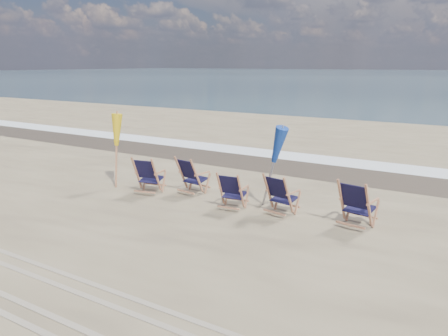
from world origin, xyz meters
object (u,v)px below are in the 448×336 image
at_px(beach_chair_3, 288,197).
at_px(umbrella_yellow, 115,134).
at_px(beach_chair_0, 156,176).
at_px(beach_chair_4, 368,207).
at_px(beach_chair_1, 197,177).
at_px(beach_chair_2, 241,193).
at_px(umbrella_blue, 272,145).

bearing_deg(beach_chair_3, umbrella_yellow, 11.70).
distance_m(beach_chair_0, umbrella_yellow, 1.73).
height_order(beach_chair_0, beach_chair_4, beach_chair_4).
relative_size(beach_chair_1, beach_chair_2, 1.10).
xyz_separation_m(beach_chair_2, umbrella_yellow, (-3.88, 0.06, 1.02)).
xyz_separation_m(beach_chair_0, umbrella_yellow, (-1.43, 0.07, 0.97)).
height_order(beach_chair_4, umbrella_blue, umbrella_blue).
bearing_deg(umbrella_blue, umbrella_yellow, -172.45).
bearing_deg(beach_chair_1, beach_chair_2, 172.27).
relative_size(beach_chair_1, umbrella_yellow, 0.51).
bearing_deg(beach_chair_3, beach_chair_4, -166.62).
relative_size(beach_chair_3, umbrella_yellow, 0.49).
bearing_deg(beach_chair_4, beach_chair_3, 12.65).
distance_m(beach_chair_3, beach_chair_4, 1.68).
bearing_deg(beach_chair_1, beach_chair_3, -177.49).
bearing_deg(beach_chair_4, beach_chair_1, 7.09).
bearing_deg(beach_chair_1, beach_chair_4, -173.94).
bearing_deg(beach_chair_1, umbrella_yellow, 18.10).
xyz_separation_m(beach_chair_3, umbrella_blue, (-0.64, 0.47, 1.01)).
distance_m(beach_chair_0, beach_chair_1, 1.04).
relative_size(beach_chair_0, beach_chair_4, 0.97).
bearing_deg(beach_chair_3, beach_chair_0, 13.34).
height_order(beach_chair_0, umbrella_blue, umbrella_blue).
bearing_deg(umbrella_yellow, beach_chair_1, 9.33).
distance_m(beach_chair_2, umbrella_yellow, 4.01).
distance_m(beach_chair_1, beach_chair_2, 1.59).
bearing_deg(umbrella_yellow, beach_chair_3, 1.17).
height_order(beach_chair_3, umbrella_blue, umbrella_blue).
bearing_deg(beach_chair_3, beach_chair_2, 19.12).
distance_m(beach_chair_2, umbrella_blue, 1.29).
xyz_separation_m(beach_chair_2, beach_chair_4, (2.77, 0.25, 0.06)).
bearing_deg(beach_chair_4, umbrella_yellow, 11.39).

